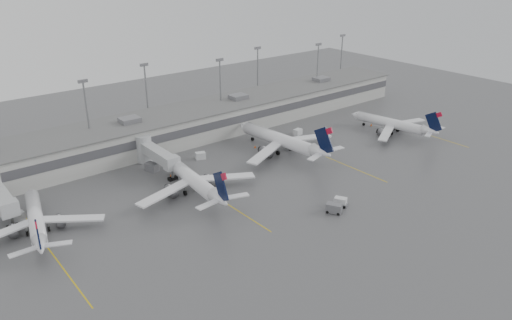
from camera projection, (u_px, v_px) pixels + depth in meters
ground at (349, 212)px, 101.82m from camera, size 260.00×260.00×0.00m
terminal at (196, 122)px, 141.91m from camera, size 152.00×17.00×9.45m
light_masts at (184, 91)px, 142.99m from camera, size 142.40×8.00×20.60m
jet_bridge_right at (152, 152)px, 121.46m from camera, size 4.00×17.20×7.00m
stand_markings at (273, 174)px, 119.09m from camera, size 105.25×40.00×0.01m
jet_far_left at (36, 220)px, 93.50m from camera, size 23.99×27.17×8.90m
jet_mid_left at (192, 179)px, 109.02m from camera, size 28.12×31.65×10.24m
jet_mid_right at (283, 140)px, 130.47m from camera, size 29.97×33.71×10.90m
jet_far_right at (394, 124)px, 144.33m from camera, size 24.95×28.19×9.17m
baggage_tug at (340, 203)px, 104.03m from camera, size 2.95×3.41×1.88m
baggage_cart at (334, 208)px, 101.21m from camera, size 3.08×3.62×2.02m
gse_uld_a at (18, 217)px, 98.38m from camera, size 2.56×1.82×1.72m
gse_uld_b at (200, 156)px, 127.23m from camera, size 2.88×2.38×1.75m
gse_uld_c at (298, 132)px, 143.68m from camera, size 2.69×2.05×1.72m
gse_loader at (152, 167)px, 120.24m from camera, size 2.84×3.63×1.99m
cone_a at (32, 216)px, 99.77m from camera, size 0.41×0.41×0.66m
cone_b at (171, 175)px, 117.39m from camera, size 0.46×0.46×0.73m
cone_c at (255, 147)px, 134.40m from camera, size 0.49×0.49×0.77m
cone_d at (371, 125)px, 151.11m from camera, size 0.48×0.48×0.76m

